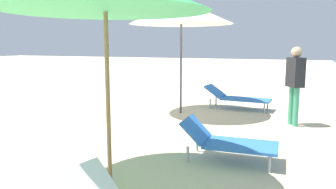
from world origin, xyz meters
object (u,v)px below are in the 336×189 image
lounger_second_shoreside (227,141)px  person_walking_near (295,78)px  umbrella_farthest (181,13)px  lounger_farthest_shoreside (237,97)px

lounger_second_shoreside → person_walking_near: size_ratio=0.85×
lounger_second_shoreside → person_walking_near: (0.75, 2.55, 0.66)m
lounger_second_shoreside → person_walking_near: 2.74m
lounger_second_shoreside → umbrella_farthest: umbrella_farthest is taller
lounger_farthest_shoreside → person_walking_near: person_walking_near is taller
lounger_second_shoreside → person_walking_near: bearing=70.3°
person_walking_near → umbrella_farthest: bearing=142.2°
lounger_farthest_shoreside → person_walking_near: 1.99m
umbrella_farthest → person_walking_near: 2.87m
umbrella_farthest → lounger_farthest_shoreside: size_ratio=1.61×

